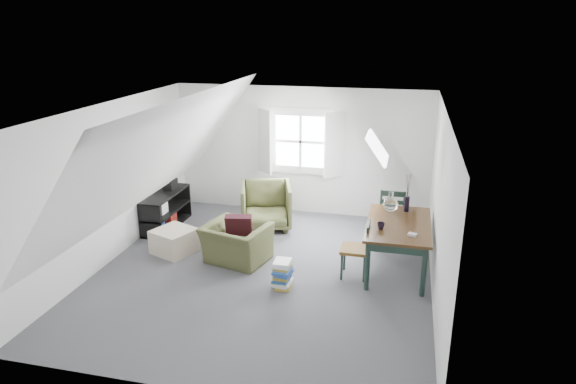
% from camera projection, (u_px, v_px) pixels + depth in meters
% --- Properties ---
extents(floor, '(5.50, 5.50, 0.00)m').
position_uv_depth(floor, '(263.00, 272.00, 7.89)').
color(floor, '#48484D').
rests_on(floor, ground).
extents(ceiling, '(5.50, 5.50, 0.00)m').
position_uv_depth(ceiling, '(261.00, 110.00, 7.09)').
color(ceiling, white).
rests_on(ceiling, wall_back).
extents(wall_back, '(5.00, 0.00, 5.00)m').
position_uv_depth(wall_back, '(301.00, 151.00, 10.03)').
color(wall_back, silver).
rests_on(wall_back, ground).
extents(wall_front, '(5.00, 0.00, 5.00)m').
position_uv_depth(wall_front, '(184.00, 285.00, 4.95)').
color(wall_front, silver).
rests_on(wall_front, ground).
extents(wall_left, '(0.00, 5.50, 5.50)m').
position_uv_depth(wall_left, '(109.00, 184.00, 8.04)').
color(wall_left, silver).
rests_on(wall_left, ground).
extents(wall_right, '(0.00, 5.50, 5.50)m').
position_uv_depth(wall_right, '(440.00, 209.00, 6.95)').
color(wall_right, silver).
rests_on(wall_right, ground).
extents(slope_left, '(3.19, 5.50, 4.48)m').
position_uv_depth(slope_left, '(162.00, 154.00, 7.66)').
color(slope_left, white).
rests_on(slope_left, wall_left).
extents(slope_right, '(3.19, 5.50, 4.48)m').
position_uv_depth(slope_right, '(371.00, 167.00, 6.99)').
color(slope_right, white).
rests_on(slope_right, wall_right).
extents(dormer_window, '(1.71, 0.35, 1.30)m').
position_uv_depth(dormer_window, '(300.00, 142.00, 9.90)').
color(dormer_window, white).
rests_on(dormer_window, wall_back).
extents(skylight, '(0.35, 0.75, 0.47)m').
position_uv_depth(skylight, '(377.00, 148.00, 8.20)').
color(skylight, white).
rests_on(skylight, slope_right).
extents(armchair_near, '(1.13, 1.04, 0.62)m').
position_uv_depth(armchair_near, '(237.00, 261.00, 8.25)').
color(armchair_near, '#424725').
rests_on(armchair_near, floor).
extents(armchair_far, '(1.13, 1.15, 0.84)m').
position_uv_depth(armchair_far, '(266.00, 227.00, 9.63)').
color(armchair_far, '#424725').
rests_on(armchair_far, floor).
extents(throw_pillow, '(0.46, 0.33, 0.44)m').
position_uv_depth(throw_pillow, '(239.00, 226.00, 8.22)').
color(throw_pillow, '#320D17').
rests_on(throw_pillow, armchair_near).
extents(ottoman, '(0.78, 0.78, 0.40)m').
position_uv_depth(ottoman, '(174.00, 241.00, 8.52)').
color(ottoman, '#C1AF94').
rests_on(ottoman, floor).
extents(dining_table, '(0.95, 1.58, 0.79)m').
position_uv_depth(dining_table, '(398.00, 230.00, 7.73)').
color(dining_table, '#331E0D').
rests_on(dining_table, floor).
extents(demijohn, '(0.24, 0.24, 0.34)m').
position_uv_depth(demijohn, '(391.00, 204.00, 8.10)').
color(demijohn, silver).
rests_on(demijohn, dining_table).
extents(vase_twigs, '(0.08, 0.09, 0.61)m').
position_uv_depth(vase_twigs, '(407.00, 203.00, 8.14)').
color(vase_twigs, black).
rests_on(vase_twigs, dining_table).
extents(cup, '(0.13, 0.13, 0.10)m').
position_uv_depth(cup, '(381.00, 229.00, 7.47)').
color(cup, black).
rests_on(cup, dining_table).
extents(paper_box, '(0.14, 0.11, 0.04)m').
position_uv_depth(paper_box, '(412.00, 235.00, 7.23)').
color(paper_box, white).
rests_on(paper_box, dining_table).
extents(dining_chair_far, '(0.47, 0.47, 1.00)m').
position_uv_depth(dining_chair_far, '(392.00, 214.00, 8.79)').
color(dining_chair_far, brown).
rests_on(dining_chair_far, floor).
extents(dining_chair_near, '(0.41, 0.41, 0.87)m').
position_uv_depth(dining_chair_near, '(357.00, 249.00, 7.63)').
color(dining_chair_near, brown).
rests_on(dining_chair_near, floor).
extents(media_shelf, '(0.43, 1.29, 0.66)m').
position_uv_depth(media_shelf, '(165.00, 212.00, 9.52)').
color(media_shelf, black).
rests_on(media_shelf, floor).
extents(electronics_box, '(0.20, 0.27, 0.21)m').
position_uv_depth(electronics_box, '(170.00, 185.00, 9.65)').
color(electronics_box, black).
rests_on(electronics_box, media_shelf).
extents(magazine_stack, '(0.30, 0.36, 0.41)m').
position_uv_depth(magazine_stack, '(283.00, 274.00, 7.38)').
color(magazine_stack, '#B29933').
rests_on(magazine_stack, floor).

